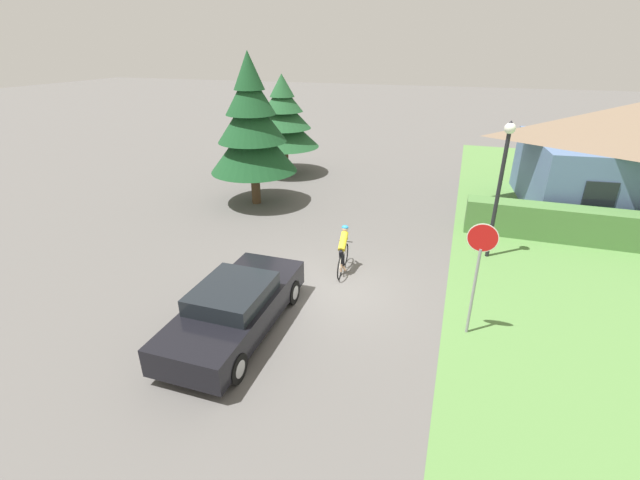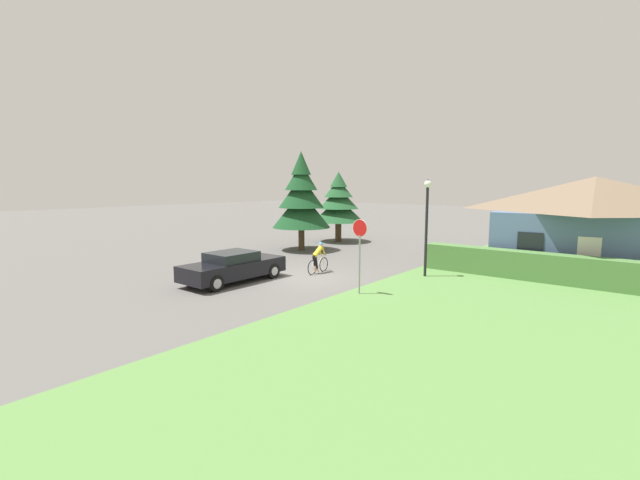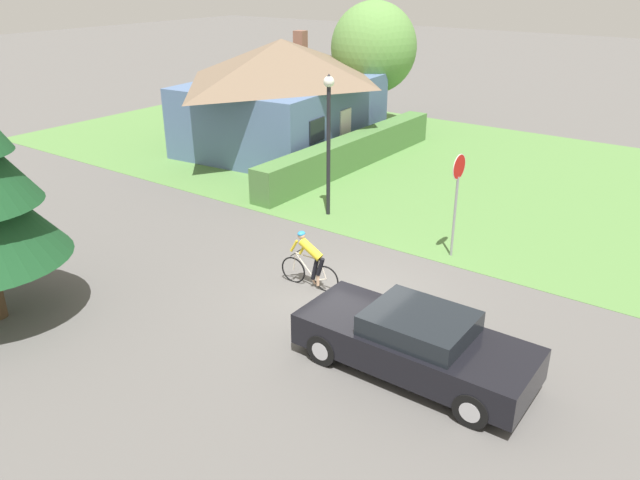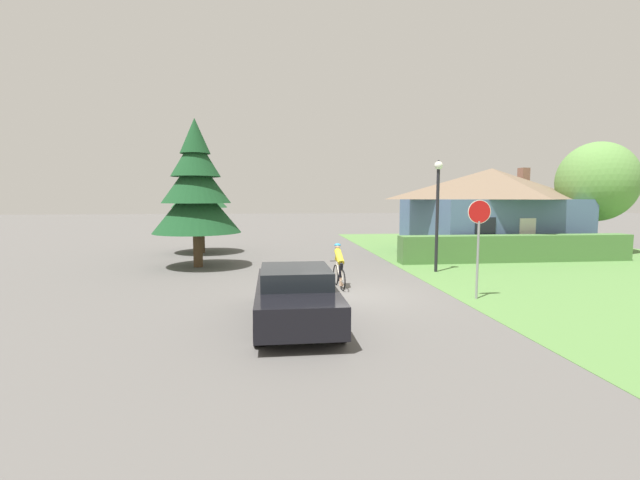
# 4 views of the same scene
# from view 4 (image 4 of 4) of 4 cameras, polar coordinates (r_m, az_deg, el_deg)

# --- Properties ---
(ground_plane) EXTENTS (140.00, 140.00, 0.00)m
(ground_plane) POSITION_cam_4_polar(r_m,az_deg,el_deg) (13.34, 3.25, -7.40)
(ground_plane) COLOR #5B5956
(grass_verge_right) EXTENTS (16.00, 36.00, 0.01)m
(grass_verge_right) POSITION_cam_4_polar(r_m,az_deg,el_deg) (21.74, 31.92, -3.16)
(grass_verge_right) COLOR #568442
(grass_verge_right) RESTS_ON ground
(cottage_house) EXTENTS (9.69, 7.61, 4.78)m
(cottage_house) POSITION_cam_4_polar(r_m,az_deg,el_deg) (26.27, 21.79, 3.96)
(cottage_house) COLOR slate
(cottage_house) RESTS_ON ground
(hedge_row) EXTENTS (11.29, 0.90, 1.27)m
(hedge_row) POSITION_cam_4_polar(r_m,az_deg,el_deg) (22.20, 24.70, -1.02)
(hedge_row) COLOR #4C7A3D
(hedge_row) RESTS_ON ground
(sedan_left_lane) EXTENTS (1.92, 4.74, 1.35)m
(sedan_left_lane) POSITION_cam_4_polar(r_m,az_deg,el_deg) (10.46, -3.29, -7.28)
(sedan_left_lane) COLOR black
(sedan_left_lane) RESTS_ON ground
(cyclist) EXTENTS (0.44, 1.70, 1.49)m
(cyclist) POSITION_cam_4_polar(r_m,az_deg,el_deg) (14.39, 2.57, -3.54)
(cyclist) COLOR black
(cyclist) RESTS_ON ground
(stop_sign) EXTENTS (0.69, 0.07, 2.95)m
(stop_sign) POSITION_cam_4_polar(r_m,az_deg,el_deg) (13.41, 20.41, 1.27)
(stop_sign) COLOR gray
(stop_sign) RESTS_ON ground
(street_lamp) EXTENTS (0.34, 0.34, 4.53)m
(street_lamp) POSITION_cam_4_polar(r_m,az_deg,el_deg) (17.86, 15.42, 5.27)
(street_lamp) COLOR black
(street_lamp) RESTS_ON ground
(conifer_tall_near) EXTENTS (3.76, 3.76, 6.39)m
(conifer_tall_near) POSITION_cam_4_polar(r_m,az_deg,el_deg) (19.28, -16.18, 6.54)
(conifer_tall_near) COLOR #4C3823
(conifer_tall_near) RESTS_ON ground
(conifer_tall_far) EXTENTS (3.84, 3.84, 5.23)m
(conifer_tall_far) POSITION_cam_4_polar(r_m,az_deg,el_deg) (24.30, -15.79, 5.25)
(conifer_tall_far) COLOR #4C3823
(conifer_tall_far) RESTS_ON ground
(deciduous_tree_right) EXTENTS (4.13, 4.13, 6.06)m
(deciduous_tree_right) POSITION_cam_4_polar(r_m,az_deg,el_deg) (28.17, 32.97, 6.52)
(deciduous_tree_right) COLOR #4C3823
(deciduous_tree_right) RESTS_ON ground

